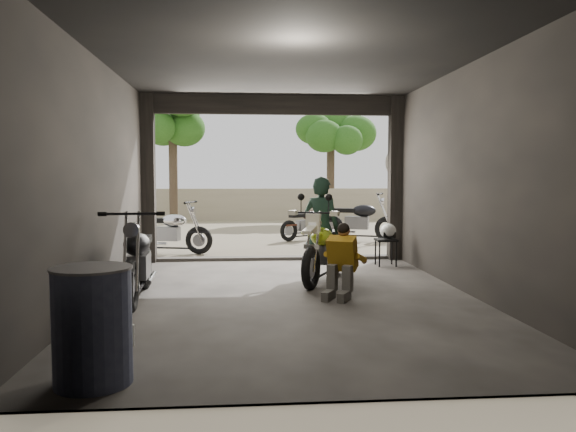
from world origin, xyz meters
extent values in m
plane|color=#7A6D56|center=(0.00, 0.00, 0.00)|extent=(80.00, 80.00, 0.00)
cube|color=#2D2B28|center=(0.00, 0.00, 0.01)|extent=(5.00, 7.00, 0.02)
plane|color=black|center=(0.00, 0.00, 3.20)|extent=(7.00, 7.00, 0.00)
cube|color=black|center=(0.00, -3.50, 1.60)|extent=(5.00, 0.02, 3.20)
cube|color=black|center=(-2.50, 0.00, 1.60)|extent=(0.02, 7.00, 3.20)
cube|color=black|center=(2.50, 0.00, 1.60)|extent=(0.02, 7.00, 3.20)
cube|color=black|center=(-2.38, 3.38, 1.60)|extent=(0.24, 0.24, 3.20)
cube|color=black|center=(2.38, 3.38, 1.60)|extent=(0.24, 0.24, 3.20)
cube|color=black|center=(0.00, 3.42, 3.02)|extent=(5.00, 0.16, 0.36)
cube|color=#2D2B28|center=(0.00, 3.50, 0.04)|extent=(5.00, 0.25, 0.08)
cube|color=gray|center=(0.00, 14.00, 0.60)|extent=(18.00, 0.30, 1.20)
cylinder|color=#382B1E|center=(-3.00, 12.50, 1.79)|extent=(0.30, 0.30, 3.58)
ellipsoid|color=#1E4C14|center=(-3.00, 12.50, 4.03)|extent=(2.20, 2.20, 3.14)
cylinder|color=#382B1E|center=(2.80, 14.00, 1.60)|extent=(0.30, 0.30, 3.20)
ellipsoid|color=#1E4C14|center=(2.80, 14.00, 3.60)|extent=(2.20, 2.20, 2.80)
imported|color=black|center=(0.64, 1.39, 0.82)|extent=(0.72, 0.65, 1.65)
cube|color=black|center=(2.00, 2.58, 0.49)|extent=(0.37, 0.37, 0.04)
cylinder|color=black|center=(1.85, 2.42, 0.25)|extent=(0.03, 0.03, 0.49)
cylinder|color=black|center=(2.15, 2.42, 0.25)|extent=(0.03, 0.03, 0.49)
cylinder|color=black|center=(1.85, 2.73, 0.25)|extent=(0.03, 0.03, 0.49)
cylinder|color=black|center=(2.15, 2.73, 0.25)|extent=(0.03, 0.03, 0.49)
ellipsoid|color=silver|center=(2.05, 2.63, 0.65)|extent=(0.34, 0.35, 0.28)
cylinder|color=#3A4261|center=(-1.80, -3.00, 0.47)|extent=(0.71, 0.71, 0.94)
cylinder|color=black|center=(2.71, 3.93, 1.07)|extent=(0.08, 0.08, 2.14)
cylinder|color=silver|center=(2.71, 3.91, 1.94)|extent=(0.78, 0.03, 0.78)
camera|label=1|loc=(-0.63, -7.42, 1.65)|focal=35.00mm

